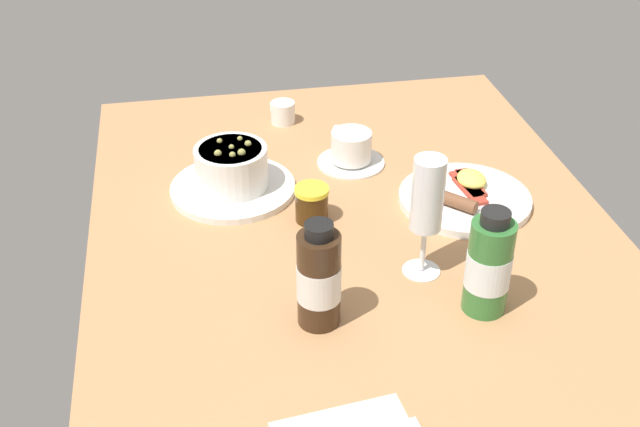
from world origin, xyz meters
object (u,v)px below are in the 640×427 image
wine_glass (427,201)px  sauce_bottle_brown (319,278)px  breakfast_plate (465,197)px  creamer_jug (282,112)px  porridge_bowl (232,172)px  jam_jar (312,204)px  coffee_cup (351,149)px  sauce_bottle_green (489,266)px

wine_glass → sauce_bottle_brown: bearing=-64.5°
wine_glass → breakfast_plate: bearing=143.5°
creamer_jug → porridge_bowl: bearing=-26.5°
wine_glass → sauce_bottle_brown: 19.51cm
creamer_jug → breakfast_plate: size_ratio=0.26×
porridge_bowl → breakfast_plate: bearing=74.7°
creamer_jug → jam_jar: 35.64cm
coffee_cup → wine_glass: size_ratio=0.65×
sauce_bottle_green → breakfast_plate: size_ratio=0.72×
creamer_jug → sauce_bottle_brown: bearing=-3.5°
porridge_bowl → sauce_bottle_brown: bearing=13.3°
porridge_bowl → sauce_bottle_green: size_ratio=1.34×
sauce_bottle_brown → porridge_bowl: bearing=-166.7°
porridge_bowl → breakfast_plate: porridge_bowl is taller
coffee_cup → wine_glass: wine_glass is taller
jam_jar → breakfast_plate: jam_jar is taller
creamer_jug → sauce_bottle_green: bearing=17.4°
breakfast_plate → coffee_cup: bearing=-135.1°
creamer_jug → jam_jar: jam_jar is taller
porridge_bowl → sauce_bottle_green: (37.35, 31.53, 3.45)cm
wine_glass → porridge_bowl: bearing=-137.5°
wine_glass → jam_jar: 23.43cm
porridge_bowl → breakfast_plate: (10.47, 38.20, -2.85)cm
coffee_cup → breakfast_plate: bearing=44.9°
sauce_bottle_green → porridge_bowl: bearing=-139.8°
porridge_bowl → sauce_bottle_brown: 37.00cm
sauce_bottle_brown → breakfast_plate: (-25.39, 29.74, -6.27)cm
jam_jar → sauce_bottle_brown: (24.73, -3.37, 4.20)cm
wine_glass → sauce_bottle_green: wine_glass is taller
coffee_cup → creamer_jug: 21.14cm
wine_glass → breakfast_plate: size_ratio=0.86×
coffee_cup → sauce_bottle_green: sauce_bottle_green is taller
sauce_bottle_brown → jam_jar: bearing=172.2°
jam_jar → sauce_bottle_green: size_ratio=0.38×
porridge_bowl → wine_glass: bearing=42.5°
sauce_bottle_brown → breakfast_plate: 39.61cm
creamer_jug → sauce_bottle_brown: size_ratio=0.36×
coffee_cup → sauce_bottle_brown: 44.02cm
sauce_bottle_brown → sauce_bottle_green: size_ratio=0.99×
jam_jar → coffee_cup: bearing=148.9°
wine_glass → sauce_bottle_brown: size_ratio=1.20×
sauce_bottle_green → coffee_cup: bearing=-167.6°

